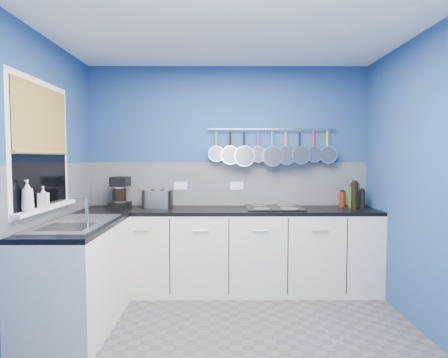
{
  "coord_description": "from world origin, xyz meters",
  "views": [
    {
      "loc": [
        -0.06,
        -2.78,
        1.46
      ],
      "look_at": [
        -0.05,
        0.75,
        1.25
      ],
      "focal_mm": 29.6,
      "sensor_mm": 36.0,
      "label": 1
    }
  ],
  "objects_px": {
    "coffee_maker": "(120,192)",
    "canister": "(165,202)",
    "soap_bottle_a": "(27,196)",
    "toaster": "(158,199)",
    "hob": "(274,207)",
    "paper_towel": "(120,195)",
    "soap_bottle_b": "(43,197)"
  },
  "relations": [
    {
      "from": "coffee_maker",
      "to": "canister",
      "type": "bearing_deg",
      "value": 3.95
    },
    {
      "from": "soap_bottle_a",
      "to": "canister",
      "type": "height_order",
      "value": "soap_bottle_a"
    },
    {
      "from": "toaster",
      "to": "canister",
      "type": "xyz_separation_m",
      "value": [
        0.08,
        -0.03,
        -0.03
      ]
    },
    {
      "from": "soap_bottle_a",
      "to": "hob",
      "type": "distance_m",
      "value": 2.41
    },
    {
      "from": "paper_towel",
      "to": "hob",
      "type": "height_order",
      "value": "paper_towel"
    },
    {
      "from": "soap_bottle_a",
      "to": "hob",
      "type": "bearing_deg",
      "value": 32.01
    },
    {
      "from": "toaster",
      "to": "paper_towel",
      "type": "bearing_deg",
      "value": -164.55
    },
    {
      "from": "paper_towel",
      "to": "coffee_maker",
      "type": "xyz_separation_m",
      "value": [
        0.0,
        -0.0,
        0.03
      ]
    },
    {
      "from": "coffee_maker",
      "to": "toaster",
      "type": "height_order",
      "value": "coffee_maker"
    },
    {
      "from": "soap_bottle_a",
      "to": "canister",
      "type": "relative_size",
      "value": 1.87
    },
    {
      "from": "coffee_maker",
      "to": "toaster",
      "type": "relative_size",
      "value": 1.15
    },
    {
      "from": "soap_bottle_b",
      "to": "coffee_maker",
      "type": "xyz_separation_m",
      "value": [
        0.33,
        1.04,
        -0.06
      ]
    },
    {
      "from": "paper_towel",
      "to": "coffee_maker",
      "type": "height_order",
      "value": "coffee_maker"
    },
    {
      "from": "soap_bottle_b",
      "to": "toaster",
      "type": "height_order",
      "value": "soap_bottle_b"
    },
    {
      "from": "soap_bottle_a",
      "to": "hob",
      "type": "relative_size",
      "value": 0.39
    },
    {
      "from": "coffee_maker",
      "to": "paper_towel",
      "type": "bearing_deg",
      "value": 146.44
    },
    {
      "from": "paper_towel",
      "to": "canister",
      "type": "xyz_separation_m",
      "value": [
        0.5,
        -0.01,
        -0.08
      ]
    },
    {
      "from": "paper_towel",
      "to": "canister",
      "type": "height_order",
      "value": "paper_towel"
    },
    {
      "from": "soap_bottle_a",
      "to": "coffee_maker",
      "type": "relative_size",
      "value": 0.69
    },
    {
      "from": "paper_towel",
      "to": "coffee_maker",
      "type": "bearing_deg",
      "value": -38.64
    },
    {
      "from": "toaster",
      "to": "canister",
      "type": "relative_size",
      "value": 2.36
    },
    {
      "from": "toaster",
      "to": "soap_bottle_a",
      "type": "bearing_deg",
      "value": -106.88
    },
    {
      "from": "toaster",
      "to": "soap_bottle_b",
      "type": "bearing_deg",
      "value": -112.2
    },
    {
      "from": "soap_bottle_b",
      "to": "toaster",
      "type": "distance_m",
      "value": 1.31
    },
    {
      "from": "soap_bottle_b",
      "to": "canister",
      "type": "relative_size",
      "value": 1.35
    },
    {
      "from": "coffee_maker",
      "to": "soap_bottle_a",
      "type": "bearing_deg",
      "value": -99.51
    },
    {
      "from": "hob",
      "to": "canister",
      "type": "bearing_deg",
      "value": 179.72
    },
    {
      "from": "soap_bottle_b",
      "to": "coffee_maker",
      "type": "height_order",
      "value": "coffee_maker"
    },
    {
      "from": "paper_towel",
      "to": "hob",
      "type": "bearing_deg",
      "value": -0.63
    },
    {
      "from": "paper_towel",
      "to": "toaster",
      "type": "distance_m",
      "value": 0.42
    },
    {
      "from": "toaster",
      "to": "hob",
      "type": "bearing_deg",
      "value": 11.25
    },
    {
      "from": "coffee_maker",
      "to": "toaster",
      "type": "bearing_deg",
      "value": 8.06
    }
  ]
}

